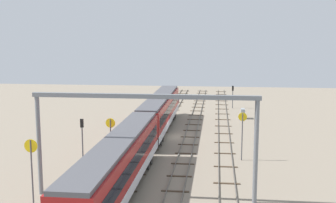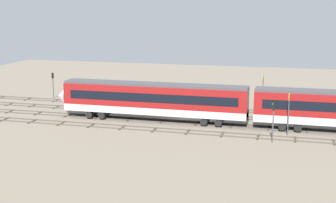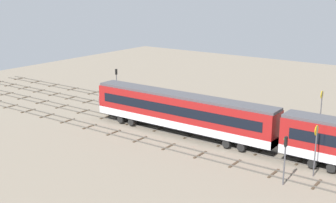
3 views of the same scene
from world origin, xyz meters
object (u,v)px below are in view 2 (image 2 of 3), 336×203
at_px(train, 246,106).
at_px(speed_sign_far_trackside, 289,108).
at_px(relay_cabinet, 113,95).
at_px(signal_light_trackside_departure, 273,116).
at_px(speed_sign_near_foreground, 263,87).
at_px(signal_light_trackside_approach, 53,81).

height_order(train, speed_sign_far_trackside, speed_sign_far_trackside).
bearing_deg(train, relay_cabinet, -28.47).
xyz_separation_m(train, signal_light_trackside_departure, (-3.52, 6.18, 0.31)).
xyz_separation_m(speed_sign_far_trackside, signal_light_trackside_departure, (1.54, 3.45, -0.31)).
bearing_deg(train, speed_sign_far_trackside, 151.63).
distance_m(speed_sign_far_trackside, signal_light_trackside_departure, 3.79).
distance_m(speed_sign_near_foreground, speed_sign_far_trackside, 13.78).
bearing_deg(relay_cabinet, signal_light_trackside_departure, 144.67).
relative_size(train, speed_sign_near_foreground, 9.78).
bearing_deg(speed_sign_near_foreground, train, 83.24).
bearing_deg(speed_sign_near_foreground, speed_sign_far_trackside, 106.08).
xyz_separation_m(speed_sign_near_foreground, relay_cabinet, (23.37, -1.48, -2.54)).
relative_size(speed_sign_near_foreground, signal_light_trackside_departure, 1.14).
xyz_separation_m(train, relay_cabinet, (22.12, -12.00, -1.86)).
height_order(speed_sign_near_foreground, speed_sign_far_trackside, speed_sign_near_foreground).
relative_size(train, speed_sign_far_trackside, 10.11).
height_order(train, relay_cabinet, train).
bearing_deg(relay_cabinet, speed_sign_near_foreground, 176.36).
relative_size(train, signal_light_trackside_approach, 12.20).
distance_m(speed_sign_far_trackside, relay_cabinet, 31.02).
height_order(signal_light_trackside_departure, relay_cabinet, signal_light_trackside_departure).
relative_size(speed_sign_far_trackside, signal_light_trackside_departure, 1.10).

